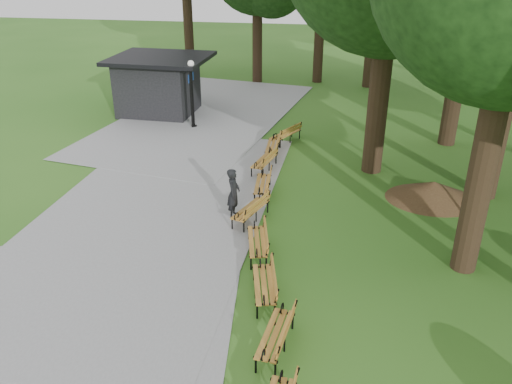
% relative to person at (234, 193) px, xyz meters
% --- Properties ---
extents(ground, '(100.00, 100.00, 0.00)m').
position_rel_person_xyz_m(ground, '(0.99, -3.16, -0.88)').
color(ground, '#2F641C').
rests_on(ground, ground).
extents(path, '(12.00, 38.00, 0.06)m').
position_rel_person_xyz_m(path, '(-3.01, -0.16, -0.85)').
color(path, gray).
rests_on(path, ground).
extents(person, '(0.43, 0.65, 1.76)m').
position_rel_person_xyz_m(person, '(0.00, 0.00, 0.00)').
color(person, black).
rests_on(person, ground).
extents(kiosk, '(5.15, 4.53, 3.12)m').
position_rel_person_xyz_m(kiosk, '(-6.44, 11.18, 0.68)').
color(kiosk, black).
rests_on(kiosk, ground).
extents(lamp_post, '(0.32, 0.32, 3.37)m').
position_rel_person_xyz_m(lamp_post, '(-3.91, 9.07, 1.52)').
color(lamp_post, black).
rests_on(lamp_post, ground).
extents(dirt_mound, '(2.80, 2.80, 0.71)m').
position_rel_person_xyz_m(dirt_mound, '(6.87, 2.47, -0.53)').
color(dirt_mound, '#47301C').
rests_on(dirt_mound, ground).
extents(bench_1, '(0.88, 1.97, 0.88)m').
position_rel_person_xyz_m(bench_1, '(2.23, -6.20, -0.44)').
color(bench_1, '#B37629').
rests_on(bench_1, ground).
extents(bench_2, '(1.03, 1.99, 0.88)m').
position_rel_person_xyz_m(bench_2, '(1.68, -4.33, -0.44)').
color(bench_2, '#B37629').
rests_on(bench_2, ground).
extents(bench_3, '(1.02, 1.99, 0.88)m').
position_rel_person_xyz_m(bench_3, '(1.17, -2.23, -0.44)').
color(bench_3, '#B37629').
rests_on(bench_3, ground).
extents(bench_4, '(1.25, 2.00, 0.88)m').
position_rel_person_xyz_m(bench_4, '(0.61, -0.22, -0.44)').
color(bench_4, '#B37629').
rests_on(bench_4, ground).
extents(bench_5, '(0.77, 1.94, 0.88)m').
position_rel_person_xyz_m(bench_5, '(0.70, 1.85, -0.44)').
color(bench_5, '#B37629').
rests_on(bench_5, ground).
extents(bench_6, '(1.05, 1.99, 0.88)m').
position_rel_person_xyz_m(bench_6, '(0.43, 4.10, -0.44)').
color(bench_6, '#B37629').
rests_on(bench_6, ground).
extents(bench_7, '(0.71, 1.92, 0.88)m').
position_rel_person_xyz_m(bench_7, '(0.54, 5.94, -0.44)').
color(bench_7, '#B37629').
rests_on(bench_7, ground).
extents(bench_8, '(1.44, 1.98, 0.88)m').
position_rel_person_xyz_m(bench_8, '(0.96, 7.57, -0.44)').
color(bench_8, '#B37629').
rests_on(bench_8, ground).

